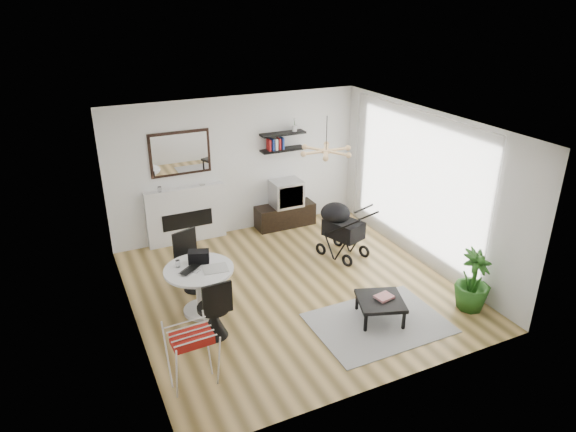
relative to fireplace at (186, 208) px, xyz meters
name	(u,v)px	position (x,y,z in m)	size (l,w,h in m)	color
floor	(294,288)	(1.10, -2.42, -0.69)	(5.00, 5.00, 0.00)	brown
ceiling	(294,125)	(1.10, -2.42, 2.01)	(5.00, 5.00, 0.00)	white
wall_back	(238,166)	(1.10, 0.08, 0.66)	(5.00, 5.00, 0.00)	white
wall_left	(126,243)	(-1.40, -2.42, 0.66)	(5.00, 5.00, 0.00)	white
wall_right	(425,188)	(3.60, -2.42, 0.66)	(5.00, 5.00, 0.00)	white
sheer_curtain	(413,185)	(3.50, -2.22, 0.66)	(0.04, 3.60, 2.60)	white
fireplace	(186,208)	(0.00, 0.00, 0.00)	(1.50, 0.17, 2.16)	white
shelf_lower	(283,150)	(2.01, -0.05, 0.91)	(0.90, 0.25, 0.04)	black
shelf_upper	(283,134)	(2.01, -0.05, 1.23)	(0.90, 0.25, 0.04)	black
pendant_lamp	(326,151)	(1.80, -2.12, 1.46)	(0.90, 0.90, 0.10)	tan
tv_console	(285,215)	(2.01, -0.15, -0.46)	(1.22, 0.43, 0.46)	black
crt_tv	(286,193)	(2.02, -0.15, 0.03)	(0.60, 0.53, 0.53)	#B6B7B9
dining_table	(200,283)	(-0.45, -2.44, -0.19)	(1.02, 1.02, 0.75)	white
laptop	(193,271)	(-0.55, -2.49, 0.07)	(0.36, 0.23, 0.03)	black
black_bag	(199,257)	(-0.39, -2.25, 0.15)	(0.30, 0.18, 0.18)	black
newspaper	(215,268)	(-0.23, -2.55, 0.07)	(0.36, 0.29, 0.01)	silver
drinking_glass	(178,264)	(-0.71, -2.27, 0.12)	(0.07, 0.07, 0.11)	white
chair_far	(194,272)	(-0.36, -1.74, -0.38)	(0.51, 0.52, 0.98)	black
chair_near	(215,318)	(-0.45, -3.10, -0.39)	(0.45, 0.46, 0.95)	black
drying_rack	(193,357)	(-0.98, -3.94, -0.25)	(0.57, 0.53, 0.82)	white
stroller	(341,231)	(2.38, -1.72, -0.22)	(0.80, 0.99, 1.09)	black
rug	(379,323)	(1.80, -3.83, -0.68)	(1.91, 1.38, 0.01)	gray
coffee_table	(380,302)	(1.86, -3.75, -0.38)	(0.82, 0.82, 0.33)	black
magazines	(384,297)	(1.93, -3.74, -0.32)	(0.25, 0.20, 0.04)	#CE3341
potted_plant	(473,281)	(3.29, -4.08, -0.21)	(0.53, 0.53, 0.95)	#245A19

